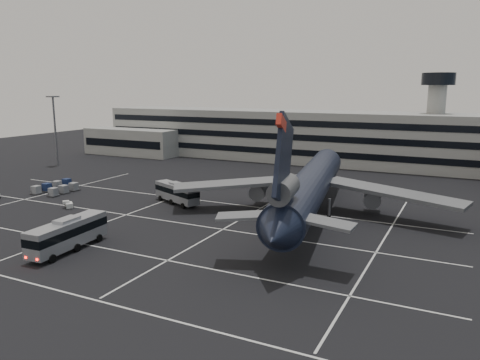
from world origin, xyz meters
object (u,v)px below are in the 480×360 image
bus_near (68,233)px  uld_cluster (57,188)px  trijet_main (310,186)px  bus_far (177,192)px

bus_near → uld_cluster: bearing=136.1°
trijet_main → uld_cluster: size_ratio=5.73×
bus_near → bus_far: size_ratio=1.12×
bus_far → uld_cluster: bearing=119.1°
uld_cluster → bus_far: bearing=5.5°
bus_near → uld_cluster: size_ratio=1.22×
trijet_main → bus_far: trijet_main is taller
bus_near → uld_cluster: bus_near is taller
bus_near → bus_far: (-1.46, 26.79, -0.24)m
trijet_main → bus_near: bearing=-138.9°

